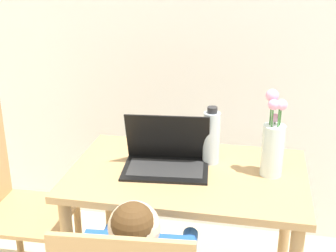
% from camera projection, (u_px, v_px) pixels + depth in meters
% --- Properties ---
extents(wall_back, '(6.40, 0.05, 2.50)m').
position_uv_depth(wall_back, '(222.00, 19.00, 2.46)').
color(wall_back, white).
rests_on(wall_back, ground_plane).
extents(dining_table, '(0.98, 0.63, 0.74)m').
position_uv_depth(dining_table, '(187.00, 196.00, 1.98)').
color(dining_table, tan).
rests_on(dining_table, ground_plane).
extents(chair_spare, '(0.41, 0.41, 0.94)m').
position_uv_depth(chair_spare, '(13.00, 202.00, 2.23)').
color(chair_spare, tan).
rests_on(chair_spare, ground_plane).
extents(laptop, '(0.37, 0.27, 0.23)m').
position_uv_depth(laptop, '(166.00, 156.00, 1.96)').
color(laptop, black).
rests_on(laptop, dining_table).
extents(flower_vase, '(0.09, 0.09, 0.36)m').
position_uv_depth(flower_vase, '(273.00, 142.00, 1.86)').
color(flower_vase, silver).
rests_on(flower_vase, dining_table).
extents(water_bottle, '(0.07, 0.07, 0.25)m').
position_uv_depth(water_bottle, '(211.00, 137.00, 1.98)').
color(water_bottle, silver).
rests_on(water_bottle, dining_table).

